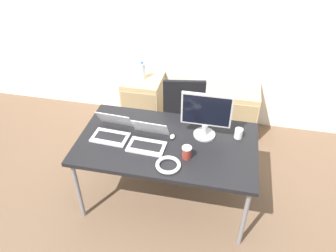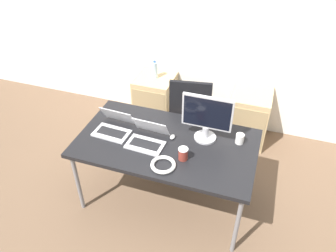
{
  "view_description": "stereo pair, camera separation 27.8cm",
  "coord_description": "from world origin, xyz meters",
  "px_view_note": "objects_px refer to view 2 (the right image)",
  "views": [
    {
      "loc": [
        0.49,
        -2.26,
        2.72
      ],
      "look_at": [
        0.0,
        0.05,
        0.91
      ],
      "focal_mm": 35.0,
      "sensor_mm": 36.0,
      "label": 1
    },
    {
      "loc": [
        0.75,
        -2.19,
        2.72
      ],
      "look_at": [
        0.0,
        0.05,
        0.91
      ],
      "focal_mm": 35.0,
      "sensor_mm": 36.0,
      "label": 2
    }
  ],
  "objects_px": {
    "cabinet_right": "(248,117)",
    "monitor": "(207,118)",
    "coffee_cup_brown": "(183,154)",
    "water_bottle": "(155,70)",
    "coffee_cup_white": "(240,139)",
    "office_chair": "(190,124)",
    "mouse": "(173,137)",
    "laptop_left": "(147,139)",
    "cable_coil": "(163,165)",
    "cabinet_left": "(155,100)",
    "laptop_right": "(114,127)"
  },
  "relations": [
    {
      "from": "laptop_right",
      "to": "monitor",
      "type": "relative_size",
      "value": 0.76
    },
    {
      "from": "cabinet_right",
      "to": "monitor",
      "type": "bearing_deg",
      "value": -106.39
    },
    {
      "from": "cabinet_left",
      "to": "coffee_cup_brown",
      "type": "distance_m",
      "value": 1.7
    },
    {
      "from": "coffee_cup_brown",
      "to": "cabinet_right",
      "type": "bearing_deg",
      "value": 72.99
    },
    {
      "from": "office_chair",
      "to": "monitor",
      "type": "bearing_deg",
      "value": -64.56
    },
    {
      "from": "coffee_cup_brown",
      "to": "cable_coil",
      "type": "xyz_separation_m",
      "value": [
        -0.13,
        -0.14,
        -0.04
      ]
    },
    {
      "from": "office_chair",
      "to": "mouse",
      "type": "bearing_deg",
      "value": -88.74
    },
    {
      "from": "laptop_right",
      "to": "mouse",
      "type": "distance_m",
      "value": 0.57
    },
    {
      "from": "office_chair",
      "to": "laptop_right",
      "type": "bearing_deg",
      "value": -124.28
    },
    {
      "from": "water_bottle",
      "to": "monitor",
      "type": "bearing_deg",
      "value": -50.08
    },
    {
      "from": "water_bottle",
      "to": "coffee_cup_white",
      "type": "height_order",
      "value": "water_bottle"
    },
    {
      "from": "monitor",
      "to": "mouse",
      "type": "relative_size",
      "value": 6.7
    },
    {
      "from": "cabinet_right",
      "to": "cable_coil",
      "type": "height_order",
      "value": "cable_coil"
    },
    {
      "from": "water_bottle",
      "to": "cable_coil",
      "type": "height_order",
      "value": "water_bottle"
    },
    {
      "from": "monitor",
      "to": "cable_coil",
      "type": "bearing_deg",
      "value": -117.52
    },
    {
      "from": "laptop_right",
      "to": "cable_coil",
      "type": "distance_m",
      "value": 0.68
    },
    {
      "from": "coffee_cup_white",
      "to": "cable_coil",
      "type": "distance_m",
      "value": 0.76
    },
    {
      "from": "cabinet_right",
      "to": "monitor",
      "type": "relative_size",
      "value": 1.47
    },
    {
      "from": "cabinet_left",
      "to": "cable_coil",
      "type": "xyz_separation_m",
      "value": [
        0.66,
        -1.56,
        0.44
      ]
    },
    {
      "from": "mouse",
      "to": "coffee_cup_white",
      "type": "distance_m",
      "value": 0.62
    },
    {
      "from": "laptop_left",
      "to": "monitor",
      "type": "bearing_deg",
      "value": 25.02
    },
    {
      "from": "office_chair",
      "to": "water_bottle",
      "type": "xyz_separation_m",
      "value": [
        -0.6,
        0.45,
        0.39
      ]
    },
    {
      "from": "laptop_left",
      "to": "laptop_right",
      "type": "xyz_separation_m",
      "value": [
        -0.37,
        0.06,
        -0.0
      ]
    },
    {
      "from": "coffee_cup_white",
      "to": "water_bottle",
      "type": "bearing_deg",
      "value": 139.33
    },
    {
      "from": "cabinet_left",
      "to": "coffee_cup_brown",
      "type": "height_order",
      "value": "coffee_cup_brown"
    },
    {
      "from": "coffee_cup_brown",
      "to": "water_bottle",
      "type": "bearing_deg",
      "value": 119.13
    },
    {
      "from": "laptop_right",
      "to": "coffee_cup_white",
      "type": "xyz_separation_m",
      "value": [
        1.17,
        0.21,
        0.0
      ]
    },
    {
      "from": "laptop_left",
      "to": "coffee_cup_white",
      "type": "bearing_deg",
      "value": 18.22
    },
    {
      "from": "water_bottle",
      "to": "mouse",
      "type": "relative_size",
      "value": 3.42
    },
    {
      "from": "coffee_cup_white",
      "to": "cabinet_right",
      "type": "bearing_deg",
      "value": 89.74
    },
    {
      "from": "cabinet_left",
      "to": "laptop_right",
      "type": "relative_size",
      "value": 1.93
    },
    {
      "from": "monitor",
      "to": "laptop_left",
      "type": "bearing_deg",
      "value": -154.98
    },
    {
      "from": "cabinet_left",
      "to": "coffee_cup_brown",
      "type": "bearing_deg",
      "value": -60.84
    },
    {
      "from": "water_bottle",
      "to": "office_chair",
      "type": "bearing_deg",
      "value": -36.4
    },
    {
      "from": "office_chair",
      "to": "coffee_cup_white",
      "type": "distance_m",
      "value": 0.96
    },
    {
      "from": "water_bottle",
      "to": "monitor",
      "type": "xyz_separation_m",
      "value": [
        0.91,
        -1.09,
        0.22
      ]
    },
    {
      "from": "office_chair",
      "to": "monitor",
      "type": "distance_m",
      "value": 0.93
    },
    {
      "from": "water_bottle",
      "to": "mouse",
      "type": "bearing_deg",
      "value": -62.38
    },
    {
      "from": "office_chair",
      "to": "mouse",
      "type": "distance_m",
      "value": 0.83
    },
    {
      "from": "office_chair",
      "to": "laptop_right",
      "type": "relative_size",
      "value": 3.05
    },
    {
      "from": "cable_coil",
      "to": "monitor",
      "type": "bearing_deg",
      "value": 62.48
    },
    {
      "from": "monitor",
      "to": "coffee_cup_brown",
      "type": "distance_m",
      "value": 0.4
    },
    {
      "from": "cabinet_left",
      "to": "cabinet_right",
      "type": "xyz_separation_m",
      "value": [
        1.23,
        0.0,
        0.0
      ]
    },
    {
      "from": "cabinet_right",
      "to": "coffee_cup_brown",
      "type": "bearing_deg",
      "value": -107.01
    },
    {
      "from": "cable_coil",
      "to": "cabinet_right",
      "type": "bearing_deg",
      "value": 70.02
    },
    {
      "from": "cabinet_left",
      "to": "mouse",
      "type": "distance_m",
      "value": 1.41
    },
    {
      "from": "cabinet_right",
      "to": "water_bottle",
      "type": "bearing_deg",
      "value": 179.9
    },
    {
      "from": "laptop_right",
      "to": "coffee_cup_brown",
      "type": "height_order",
      "value": "laptop_right"
    },
    {
      "from": "cabinet_left",
      "to": "laptop_left",
      "type": "bearing_deg",
      "value": -72.36
    },
    {
      "from": "coffee_cup_white",
      "to": "laptop_right",
      "type": "bearing_deg",
      "value": -170.03
    }
  ]
}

